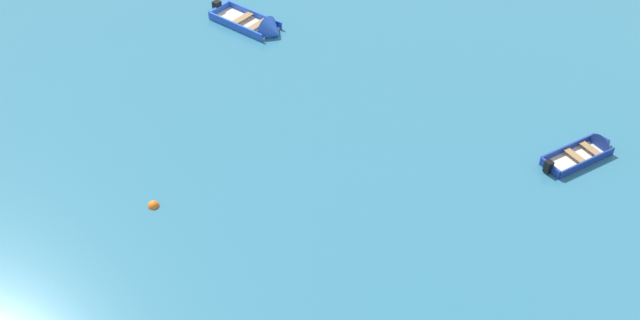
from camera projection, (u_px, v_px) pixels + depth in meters
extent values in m
cube|color=beige|center=(245.00, 23.00, 33.25)|extent=(2.91, 3.00, 0.09)
cube|color=blue|center=(255.00, 15.00, 33.54)|extent=(2.19, 2.33, 0.35)
cube|color=blue|center=(235.00, 26.00, 32.78)|extent=(2.19, 2.33, 0.35)
cube|color=blue|center=(219.00, 10.00, 33.90)|extent=(1.00, 0.95, 0.35)
cone|color=blue|center=(273.00, 32.00, 32.38)|extent=(1.38, 1.35, 1.22)
cube|color=#937047|center=(242.00, 18.00, 33.19)|extent=(1.05, 1.01, 0.03)
cube|color=#937047|center=(258.00, 25.00, 32.76)|extent=(1.05, 1.01, 0.03)
cube|color=black|center=(217.00, 6.00, 33.88)|extent=(0.44, 0.44, 0.49)
cube|color=beige|center=(576.00, 158.00, 26.25)|extent=(2.58, 1.73, 0.08)
cube|color=navy|center=(567.00, 148.00, 26.48)|extent=(2.37, 1.02, 0.31)
cube|color=navy|center=(587.00, 163.00, 25.87)|extent=(2.37, 1.02, 0.31)
cube|color=navy|center=(550.00, 168.00, 25.68)|extent=(0.43, 0.87, 0.31)
cone|color=navy|center=(605.00, 143.00, 26.68)|extent=(0.87, 1.04, 0.88)
cube|color=#937047|center=(575.00, 155.00, 26.08)|extent=(0.56, 0.86, 0.03)
cube|color=#937047|center=(590.00, 148.00, 26.37)|extent=(0.56, 0.86, 0.03)
cube|color=black|center=(548.00, 167.00, 25.57)|extent=(0.31, 0.31, 0.44)
sphere|color=orange|center=(154.00, 206.00, 24.49)|extent=(0.37, 0.37, 0.37)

